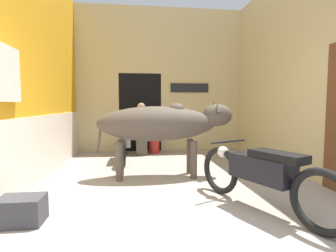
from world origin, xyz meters
name	(u,v)px	position (x,y,z in m)	size (l,w,h in m)	color
ground_plane	(212,241)	(0.00, 0.00, 0.00)	(30.00, 30.00, 0.00)	#9E9389
wall_left_shopfront	(37,68)	(-2.25, 2.36, 1.82)	(0.25, 4.74, 3.76)	orange
wall_back_with_doorway	(153,92)	(-0.19, 4.99, 1.57)	(4.33, 0.93, 3.76)	#D1BC84
wall_right_with_door	(296,70)	(2.25, 2.32, 1.85)	(0.22, 4.74, 3.76)	#D1BC84
cow	(163,124)	(-0.21, 2.18, 0.90)	(2.31, 0.63, 1.30)	#4C4238
motorcycle_near	(261,173)	(0.76, 0.61, 0.43)	(0.94, 1.88, 0.76)	black
motorcycle_far	(124,141)	(-0.92, 3.65, 0.42)	(0.58, 1.92, 0.73)	black
shopkeeper_seated	(141,127)	(-0.52, 4.24, 0.68)	(0.38, 0.33, 1.28)	brown
plastic_stool	(154,143)	(-0.20, 4.40, 0.25)	(0.38, 0.38, 0.47)	red
crate	(21,210)	(-1.85, 0.59, 0.14)	(0.44, 0.32, 0.28)	#38383D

